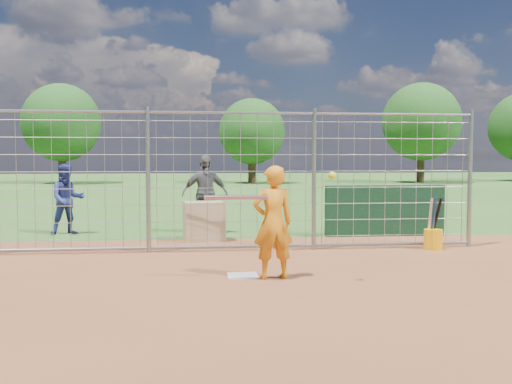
{
  "coord_description": "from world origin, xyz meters",
  "views": [
    {
      "loc": [
        -0.68,
        -8.25,
        1.72
      ],
      "look_at": [
        0.3,
        0.8,
        1.15
      ],
      "focal_mm": 40.0,
      "sensor_mm": 36.0,
      "label": 1
    }
  ],
  "objects": [
    {
      "name": "bucket_with_bats",
      "position": [
        3.69,
        1.76,
        0.25
      ],
      "size": [
        0.34,
        0.39,
        0.97
      ],
      "color": "#F6B00C",
      "rests_on": "ground"
    },
    {
      "name": "bystander_a",
      "position": [
        -3.47,
        4.65,
        0.78
      ],
      "size": [
        0.91,
        0.81,
        1.55
      ],
      "primitive_type": "imported",
      "rotation": [
        0.0,
        0.0,
        0.34
      ],
      "color": "navy",
      "rests_on": "ground"
    },
    {
      "name": "equipment_bin",
      "position": [
        -0.49,
        3.32,
        0.4
      ],
      "size": [
        0.87,
        0.67,
        0.8
      ],
      "primitive_type": "cube",
      "rotation": [
        0.0,
        0.0,
        0.15
      ],
      "color": "tan",
      "rests_on": "ground"
    },
    {
      "name": "batter",
      "position": [
        0.41,
        -0.41,
        0.8
      ],
      "size": [
        0.64,
        0.48,
        1.59
      ],
      "primitive_type": "imported",
      "rotation": [
        0.0,
        0.0,
        3.31
      ],
      "color": "orange",
      "rests_on": "ground"
    },
    {
      "name": "dugout_wall",
      "position": [
        3.4,
        3.6,
        0.55
      ],
      "size": [
        2.6,
        0.2,
        1.1
      ],
      "primitive_type": "cube",
      "color": "#11381E",
      "rests_on": "ground"
    },
    {
      "name": "bystander_b",
      "position": [
        -0.45,
        4.43,
        0.88
      ],
      "size": [
        1.07,
        0.55,
        1.75
      ],
      "primitive_type": "imported",
      "rotation": [
        0.0,
        0.0,
        0.12
      ],
      "color": "#55555A",
      "rests_on": "ground"
    },
    {
      "name": "tree_line",
      "position": [
        3.13,
        28.13,
        3.71
      ],
      "size": [
        44.66,
        6.72,
        6.48
      ],
      "color": "#3F2B19",
      "rests_on": "ground"
    },
    {
      "name": "equipment_in_play",
      "position": [
        0.18,
        -0.68,
        1.24
      ],
      "size": [
        1.74,
        0.39,
        0.39
      ],
      "color": "silver",
      "rests_on": "ground"
    },
    {
      "name": "infield_dirt",
      "position": [
        0.0,
        -3.0,
        0.01
      ],
      "size": [
        18.0,
        18.0,
        0.0
      ],
      "primitive_type": "plane",
      "color": "brown",
      "rests_on": "ground"
    },
    {
      "name": "home_plate",
      "position": [
        0.0,
        -0.2,
        0.01
      ],
      "size": [
        0.43,
        0.43,
        0.02
      ],
      "primitive_type": "cube",
      "color": "silver",
      "rests_on": "ground"
    },
    {
      "name": "ground",
      "position": [
        0.0,
        0.0,
        0.0
      ],
      "size": [
        100.0,
        100.0,
        0.0
      ],
      "primitive_type": "plane",
      "color": "#2D591E",
      "rests_on": "ground"
    },
    {
      "name": "backstop_fence",
      "position": [
        0.0,
        2.0,
        1.26
      ],
      "size": [
        9.08,
        0.08,
        2.6
      ],
      "color": "gray",
      "rests_on": "ground"
    }
  ]
}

